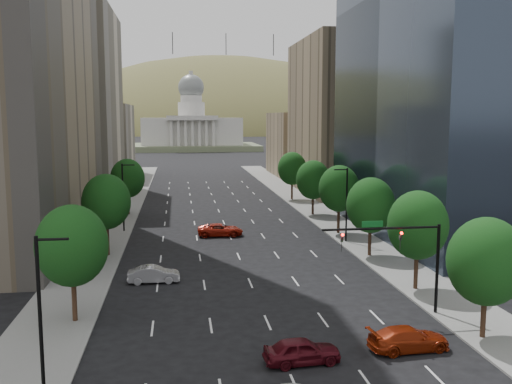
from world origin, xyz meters
name	(u,v)px	position (x,y,z in m)	size (l,w,h in m)	color
sidewalk_left	(104,240)	(-15.50, 60.00, 0.07)	(6.00, 200.00, 0.15)	slate
sidewalk_right	(349,233)	(15.50, 60.00, 0.07)	(6.00, 200.00, 0.15)	slate
midrise_cream_left	(78,103)	(-25.00, 103.00, 17.50)	(14.00, 30.00, 35.00)	beige
filler_left	(102,141)	(-25.00, 136.00, 9.00)	(14.00, 26.00, 18.00)	beige
parking_tan_right	(337,117)	(25.00, 100.00, 15.00)	(14.00, 30.00, 30.00)	#8C7759
filler_right	(301,144)	(25.00, 133.00, 8.00)	(14.00, 26.00, 16.00)	#8C7759
tree_right_0	(486,262)	(14.00, 25.00, 5.39)	(5.20, 5.20, 8.39)	#382316
tree_right_1	(418,225)	(14.00, 36.00, 5.75)	(5.20, 5.20, 8.75)	#382316
tree_right_2	(371,205)	(14.00, 48.00, 5.60)	(5.20, 5.20, 8.61)	#382316
tree_right_3	(339,189)	(14.00, 60.00, 5.89)	(5.20, 5.20, 8.89)	#382316
tree_right_4	(313,180)	(14.00, 74.00, 5.46)	(5.20, 5.20, 8.46)	#382316
tree_right_5	(292,169)	(14.00, 90.00, 5.75)	(5.20, 5.20, 8.75)	#382316
tree_left_0	(72,246)	(-14.00, 32.00, 5.75)	(5.20, 5.20, 8.75)	#382316
tree_left_1	(106,202)	(-14.00, 52.00, 5.96)	(5.20, 5.20, 8.97)	#382316
tree_left_2	(128,178)	(-14.00, 78.00, 5.68)	(5.20, 5.20, 8.68)	#382316
streetlight_rn	(346,203)	(13.44, 55.00, 4.84)	(1.70, 0.20, 9.00)	black
streetlight_ls	(41,315)	(-13.44, 20.00, 4.84)	(1.70, 0.20, 9.00)	black
streetlight_ln	(123,195)	(-13.44, 65.00, 4.84)	(1.70, 0.20, 9.00)	black
traffic_signal	(407,249)	(10.53, 30.00, 5.17)	(9.12, 0.40, 7.38)	black
capitol	(192,131)	(0.00, 249.71, 8.58)	(60.00, 40.00, 35.20)	#596647
foothills	(217,166)	(34.67, 599.39, -37.78)	(720.00, 413.00, 263.00)	olive
car_red_near	(409,339)	(8.25, 23.88, 0.77)	(2.17, 5.33, 1.55)	maroon
car_maroon	(302,351)	(1.00, 22.90, 0.81)	(1.90, 4.73, 1.61)	#490C14
car_silver	(154,274)	(-8.68, 41.35, 0.77)	(1.64, 4.69, 1.55)	#9E9EA4
car_red_far	(220,230)	(-1.17, 60.77, 0.79)	(2.64, 5.72, 1.59)	#99180B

